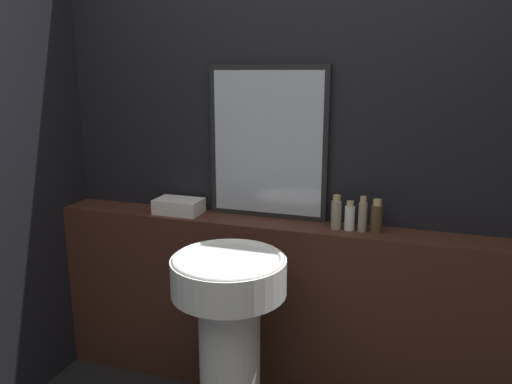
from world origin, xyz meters
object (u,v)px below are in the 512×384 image
object	(u,v)px
lotion_bottle	(363,215)
body_wash_bottle	(376,217)
shampoo_bottle	(336,213)
pedestal_sink	(229,330)
mirror	(268,143)
conditioner_bottle	(350,217)
towel_stack	(179,206)

from	to	relation	value
lotion_bottle	body_wash_bottle	world-z (taller)	lotion_bottle
shampoo_bottle	body_wash_bottle	size ratio (longest dim) A/B	1.03
pedestal_sink	lotion_bottle	distance (m)	0.79
lotion_bottle	mirror	bearing A→B (deg)	169.74
lotion_bottle	body_wash_bottle	size ratio (longest dim) A/B	1.06
conditioner_bottle	lotion_bottle	world-z (taller)	lotion_bottle
towel_stack	body_wash_bottle	bearing A→B (deg)	0.00
pedestal_sink	towel_stack	world-z (taller)	towel_stack
mirror	body_wash_bottle	distance (m)	0.63
shampoo_bottle	lotion_bottle	world-z (taller)	lotion_bottle
shampoo_bottle	body_wash_bottle	xyz separation A→B (m)	(0.18, 0.00, -0.00)
conditioner_bottle	lotion_bottle	distance (m)	0.06
conditioner_bottle	mirror	bearing A→B (deg)	168.37
towel_stack	shampoo_bottle	distance (m)	0.82
mirror	conditioner_bottle	world-z (taller)	mirror
body_wash_bottle	mirror	bearing A→B (deg)	170.89
shampoo_bottle	conditioner_bottle	world-z (taller)	shampoo_bottle
pedestal_sink	lotion_bottle	xyz separation A→B (m)	(0.48, 0.46, 0.43)
pedestal_sink	mirror	size ratio (longest dim) A/B	1.20
conditioner_bottle	body_wash_bottle	bearing A→B (deg)	0.00
pedestal_sink	towel_stack	size ratio (longest dim) A/B	3.77
towel_stack	conditioner_bottle	bearing A→B (deg)	0.00
shampoo_bottle	body_wash_bottle	world-z (taller)	shampoo_bottle
mirror	towel_stack	world-z (taller)	mirror
pedestal_sink	mirror	bearing A→B (deg)	90.48
pedestal_sink	body_wash_bottle	bearing A→B (deg)	40.24
mirror	towel_stack	distance (m)	0.57
mirror	pedestal_sink	bearing A→B (deg)	-89.52
pedestal_sink	shampoo_bottle	distance (m)	0.72
mirror	lotion_bottle	distance (m)	0.58
towel_stack	body_wash_bottle	size ratio (longest dim) A/B	1.53
conditioner_bottle	body_wash_bottle	distance (m)	0.12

